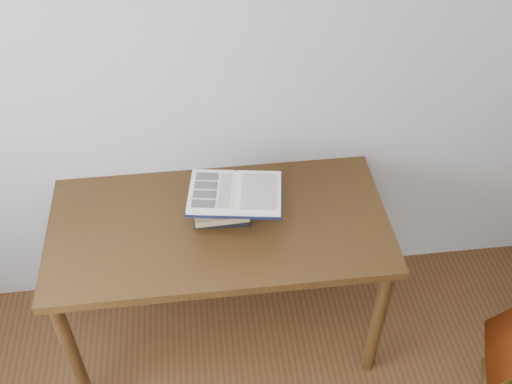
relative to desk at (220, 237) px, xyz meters
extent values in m
cube|color=#AFABA5|center=(0.09, 0.37, 0.59)|extent=(3.50, 0.04, 2.60)
cube|color=#412710|center=(0.00, 0.00, 0.07)|extent=(1.50, 0.75, 0.04)
cylinder|color=#412710|center=(-0.69, -0.32, -0.33)|extent=(0.06, 0.06, 0.76)
cylinder|color=#412710|center=(0.69, -0.32, -0.33)|extent=(0.06, 0.06, 0.76)
cylinder|color=#412710|center=(-0.69, 0.32, -0.33)|extent=(0.06, 0.06, 0.76)
cylinder|color=#412710|center=(0.69, 0.32, -0.33)|extent=(0.06, 0.06, 0.76)
cube|color=black|center=(0.02, 0.04, 0.11)|extent=(0.25, 0.16, 0.04)
cube|color=black|center=(0.01, 0.02, 0.15)|extent=(0.22, 0.17, 0.03)
cube|color=tan|center=(0.01, 0.01, 0.17)|extent=(0.24, 0.19, 0.03)
cube|color=navy|center=(0.03, 0.03, 0.20)|extent=(0.23, 0.17, 0.03)
cube|color=maroon|center=(0.02, 0.02, 0.23)|extent=(0.24, 0.16, 0.03)
cube|color=black|center=(0.08, 0.01, 0.25)|extent=(0.43, 0.33, 0.01)
cube|color=white|center=(-0.02, 0.02, 0.27)|extent=(0.23, 0.29, 0.02)
cube|color=white|center=(0.17, -0.01, 0.27)|extent=(0.23, 0.29, 0.02)
cylinder|color=white|center=(0.08, 0.01, 0.26)|extent=(0.05, 0.26, 0.01)
cube|color=black|center=(-0.04, 0.11, 0.28)|extent=(0.10, 0.06, 0.00)
cube|color=black|center=(-0.04, 0.05, 0.28)|extent=(0.10, 0.06, 0.00)
cube|color=black|center=(-0.05, 0.00, 0.28)|extent=(0.10, 0.06, 0.00)
cube|color=black|center=(-0.06, -0.06, 0.28)|extent=(0.10, 0.06, 0.00)
cube|color=beige|center=(0.03, 0.01, 0.28)|extent=(0.08, 0.22, 0.00)
cube|color=beige|center=(0.18, -0.01, 0.28)|extent=(0.18, 0.24, 0.00)
camera|label=1|loc=(-0.05, -1.83, 2.00)|focal=42.00mm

